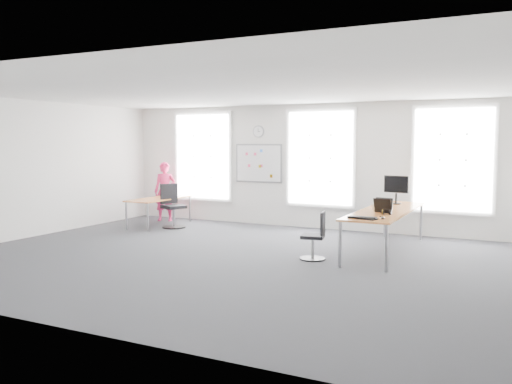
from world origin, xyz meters
The scene contains 22 objects.
floor centered at (0.00, 0.00, 0.00)m, with size 10.00×10.00×0.00m, color #2B2B31.
ceiling centered at (0.00, 0.00, 3.00)m, with size 10.00×10.00×0.00m, color silver.
wall_back centered at (0.00, 4.00, 1.50)m, with size 10.00×10.00×0.00m, color white.
wall_front centered at (0.00, -4.00, 1.50)m, with size 10.00×10.00×0.00m, color white.
wall_left centered at (-5.00, 0.00, 1.50)m, with size 10.00×10.00×0.00m, color white.
window_left centered at (-3.00, 3.97, 1.70)m, with size 1.60×0.06×2.20m, color white.
window_mid centered at (0.30, 3.97, 1.70)m, with size 1.60×0.06×2.20m, color white.
window_right centered at (3.30, 3.97, 1.70)m, with size 1.60×0.06×2.20m, color white.
desk_right centered at (2.38, 1.84, 0.76)m, with size 0.89×3.33×0.81m.
desk_left centered at (-3.47, 2.65, 0.63)m, with size 0.76×1.89×0.69m.
chair_right centered at (1.42, 0.62, 0.38)m, with size 0.46×0.46×0.86m.
chair_left centered at (-2.99, 2.53, 0.47)m, with size 0.64×0.64×1.07m.
person centered at (-3.83, 3.38, 0.78)m, with size 0.57×0.37×1.56m, color #CC255B.
whiteboard centered at (-1.35, 3.97, 1.55)m, with size 1.20×0.03×0.90m, color white.
wall_clock centered at (-1.35, 3.97, 2.35)m, with size 0.30×0.30×0.04m, color gray.
keyboard centered at (2.31, 0.45, 0.82)m, with size 0.49×0.17×0.02m, color black.
mouse centered at (2.62, 0.53, 0.83)m, with size 0.07×0.11×0.04m, color black.
lens_cap centered at (2.53, 0.80, 0.81)m, with size 0.06×0.06×0.01m, color black.
headphones centered at (2.54, 1.16, 0.86)m, with size 0.17×0.09×0.10m.
laptop_sleeve centered at (2.44, 1.34, 0.94)m, with size 0.34×0.24×0.27m.
paper_stack centered at (2.32, 1.81, 0.87)m, with size 0.33×0.25×0.11m, color beige.
monitor centered at (2.34, 2.88, 1.16)m, with size 0.52×0.21×0.58m.
Camera 1 is at (4.69, -8.32, 2.07)m, focal length 38.00 mm.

